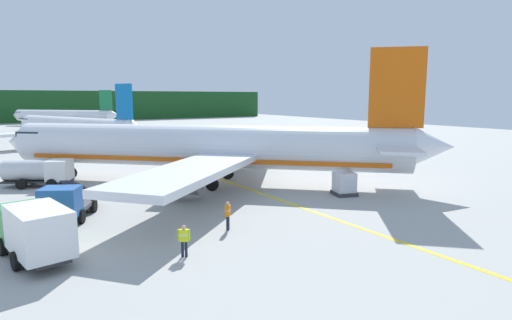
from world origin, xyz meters
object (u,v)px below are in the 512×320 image
Objects in this scene: crew_loader_left at (184,238)px; crew_marshaller at (228,213)px; service_truck_baggage at (67,203)px; service_truck_catering at (39,171)px; cargo_container_near at (344,184)px; airliner_mid_apron at (76,127)px; airliner_foreground at (210,147)px; service_truck_fuel at (34,229)px; airliner_far_taxiway at (65,116)px.

crew_marshaller is at bearing 33.71° from crew_loader_left.
service_truck_baggage is 12.58m from service_truck_catering.
cargo_container_near is (20.48, -17.01, -0.44)m from service_truck_catering.
cargo_container_near is (11.15, -53.02, -1.87)m from airliner_mid_apron.
cargo_container_near is (7.17, -9.75, -2.44)m from airliner_foreground.
service_truck_fuel is 6.68m from service_truck_baggage.
crew_loader_left is (-3.93, -2.62, -0.07)m from crew_marshaller.
airliner_foreground is at bearing -90.86° from airliner_far_taxiway.
service_truck_baggage is at bearing 167.57° from cargo_container_near.
airliner_foreground is at bearing 67.63° from crew_marshaller.
cargo_container_near reaches higher than crew_marshaller.
service_truck_fuel is 0.95× the size of service_truck_baggage.
service_truck_catering is at bearing -104.53° from airliner_mid_apron.
airliner_mid_apron is 5.24× the size of service_truck_baggage.
airliner_foreground is 90.83m from airliner_far_taxiway.
crew_loader_left is (-16.28, -5.47, 0.02)m from cargo_container_near.
crew_loader_left is at bearing -146.29° from crew_marshaller.
service_truck_fuel is (-16.73, -102.36, -1.23)m from airliner_far_taxiway.
airliner_foreground is at bearing 36.91° from service_truck_fuel.
cargo_container_near reaches higher than crew_loader_left.
airliner_far_taxiway is at bearing 86.38° from crew_marshaller.
service_truck_fuel is 1.01× the size of service_truck_catering.
cargo_container_near is at bearing -86.69° from airliner_far_taxiway.
airliner_foreground reaches higher than cargo_container_near.
service_truck_baggage reaches higher than crew_marshaller.
airliner_far_taxiway is at bearing 84.36° from crew_loader_left.
crew_marshaller is at bearing -112.37° from airliner_foreground.
service_truck_fuel reaches higher than crew_marshaller.
airliner_foreground is 1.21× the size of airliner_far_taxiway.
airliner_far_taxiway reaches higher than cargo_container_near.
airliner_far_taxiway reaches higher than crew_loader_left.
airliner_foreground reaches higher than crew_marshaller.
airliner_far_taxiway is at bearing 89.14° from airliner_foreground.
airliner_foreground is 14.19m from service_truck_baggage.
airliner_foreground is 15.16× the size of cargo_container_near.
airliner_mid_apron is 47.85m from airliner_far_taxiway.
crew_marshaller reaches higher than crew_loader_left.
airliner_foreground is 12.35m from cargo_container_near.
airliner_far_taxiway is (1.37, 90.82, -0.63)m from airliner_foreground.
service_truck_baggage is at bearing -88.51° from service_truck_catering.
service_truck_catering is at bearing 91.49° from service_truck_baggage.
service_truck_baggage is (-14.34, -96.12, -1.58)m from airliner_far_taxiway.
cargo_container_near is at bearing 18.57° from crew_loader_left.
airliner_mid_apron is at bearing 101.88° from cargo_container_near.
service_truck_catering is (-14.67, -83.55, -1.37)m from airliner_far_taxiway.
airliner_foreground is at bearing 126.34° from cargo_container_near.
crew_marshaller is (-6.55, -103.42, -1.73)m from airliner_far_taxiway.
service_truck_baggage is 10.64m from crew_loader_left.
crew_loader_left is at bearing -120.91° from airliner_foreground.
service_truck_fuel is at bearing -101.74° from airliner_mid_apron.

